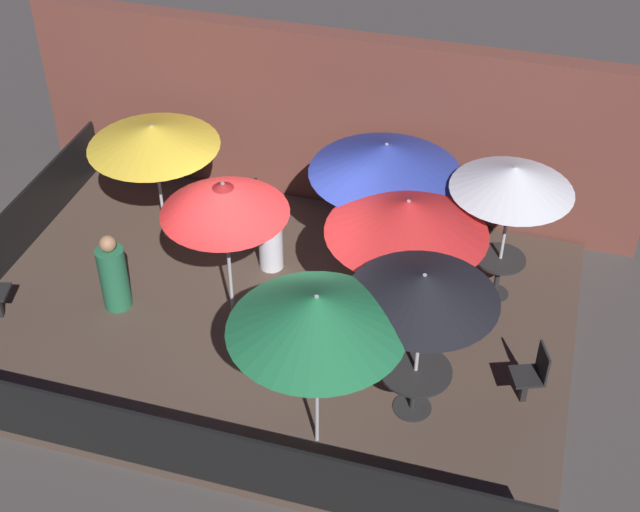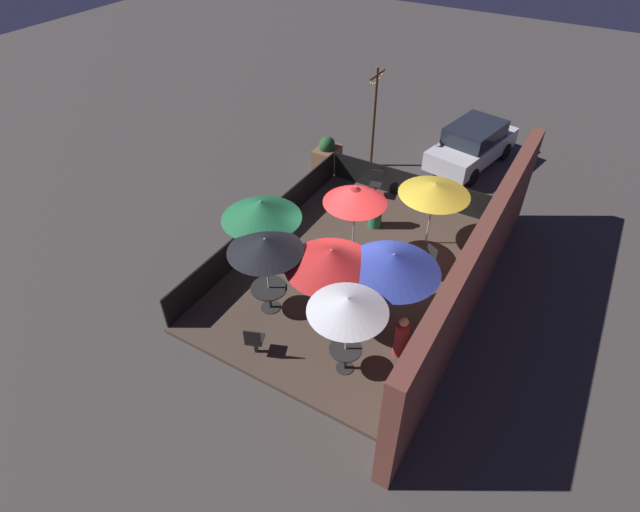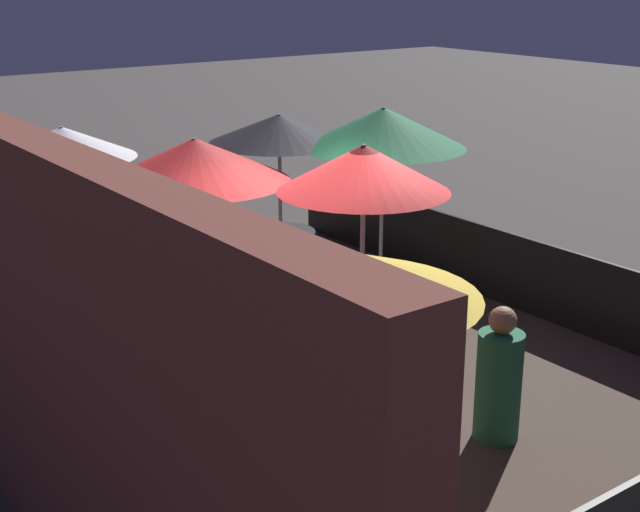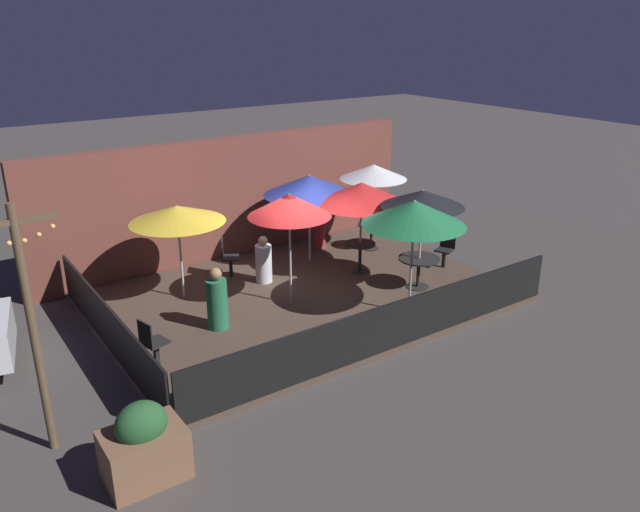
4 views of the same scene
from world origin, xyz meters
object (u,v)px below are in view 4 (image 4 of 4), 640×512
Objects in this scene: patio_umbrella_0 at (362,193)px; patio_umbrella_6 at (309,185)px; patio_umbrella_4 at (289,205)px; patron_1 at (319,228)px; patio_chair_0 at (152,342)px; planter_box at (144,446)px; dining_table_0 at (360,249)px; light_post at (31,319)px; patron_2 at (217,301)px; dining_table_2 at (372,229)px; patio_umbrella_1 at (423,199)px; patio_umbrella_3 at (414,213)px; patio_chair_1 at (446,248)px; patio_umbrella_2 at (373,172)px; patio_umbrella_5 at (177,214)px; patron_0 at (264,262)px; dining_table_1 at (419,264)px; patio_chair_2 at (228,256)px.

patio_umbrella_6 is at bearing 114.40° from patio_umbrella_0.
patio_umbrella_4 is 4.03m from patron_1.
planter_box is (-1.08, -2.55, -0.11)m from patio_chair_0.
light_post is (-7.77, -2.61, 1.40)m from dining_table_0.
patio_umbrella_6 is 2.02m from dining_table_0.
patron_2 is at bearing -150.28° from patio_umbrella_6.
patron_1 is (-1.06, 0.92, -0.01)m from dining_table_2.
patio_umbrella_1 is 0.94× the size of patio_umbrella_3.
patio_chair_0 is at bearing -17.71° from patio_chair_1.
patio_chair_1 is at bearing -49.07° from patron_2.
patio_umbrella_2 is at bearing -28.43° from patron_2.
patio_umbrella_4 is at bearing -154.90° from patio_umbrella_2.
patio_umbrella_4 is 1.08× the size of patio_umbrella_6.
light_post is (-3.61, -3.62, 0.04)m from patio_umbrella_5.
patio_umbrella_2 reaches higher than planter_box.
patio_umbrella_1 is at bearing -105.97° from dining_table_2.
patio_umbrella_4 is 4.33m from dining_table_2.
patio_umbrella_3 reaches higher than planter_box.
patio_umbrella_4 reaches higher than patio_umbrella_5.
patio_chair_0 is at bearing 29.87° from light_post.
patron_1 is at bearing 30.17° from light_post.
patio_umbrella_1 is at bearing 124.82° from patron_0.
patio_umbrella_4 reaches higher than patio_umbrella_3.
patron_1 is at bearing 95.00° from patio_umbrella_1.
patio_umbrella_4 reaches higher than patio_umbrella_1.
patio_umbrella_6 reaches higher than dining_table_1.
dining_table_2 is (5.42, 0.09, -1.39)m from patio_umbrella_5.
planter_box is (-8.82, -3.08, -0.09)m from patio_chair_1.
patron_0 is at bearing 140.03° from dining_table_1.
patio_umbrella_5 is (-5.42, -0.09, -0.17)m from patio_umbrella_2.
patio_umbrella_6 reaches higher than dining_table_2.
patio_umbrella_1 is at bearing -105.97° from patio_umbrella_2.
light_post is at bearing 160.52° from patron_2.
patio_umbrella_2 is 0.62× the size of light_post.
planter_box reaches higher than dining_table_2.
patio_umbrella_5 is 2.41m from patron_0.
dining_table_1 is 0.73× the size of patron_2.
patron_0 is at bearing -24.95° from patio_chair_2.
patio_umbrella_4 is at bearing 69.72° from patron_0.
patio_umbrella_6 is 8.18m from light_post.
patio_umbrella_3 is (-1.81, -3.49, 0.08)m from patio_umbrella_2.
patron_1 is (-1.76, 2.96, 0.05)m from patio_chair_1.
patron_0 is at bearing 31.56° from light_post.
patio_umbrella_1 is 7.98m from planter_box.
patio_umbrella_1 is at bearing -14.69° from patio_chair_0.
patron_1 is (-1.06, 0.92, -1.57)m from patio_umbrella_2.
patron_1 is (2.44, 1.24, 0.04)m from patron_0.
patio_chair_0 is at bearing -159.94° from dining_table_2.
patron_2 is (-4.17, -0.73, -1.41)m from patio_umbrella_0.
patron_0 is at bearing 84.93° from patio_umbrella_4.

